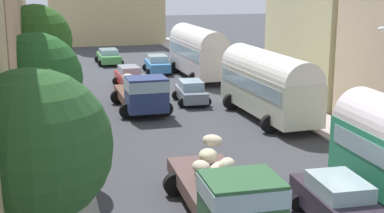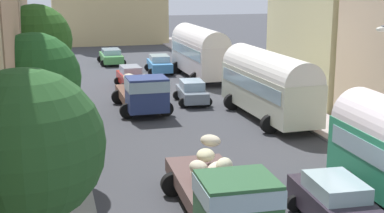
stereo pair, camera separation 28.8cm
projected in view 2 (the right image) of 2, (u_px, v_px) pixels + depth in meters
name	position (u px, v px, depth m)	size (l,w,h in m)	color
ground_plane	(161.00, 97.00, 38.22)	(154.00, 154.00, 0.00)	#393B3F
sidewalk_left	(53.00, 102.00, 36.44)	(2.50, 70.00, 0.14)	gray
sidewalk_right	(260.00, 90.00, 39.96)	(2.50, 70.00, 0.14)	#ABA09F
building_right_2	(334.00, 0.00, 36.78)	(5.99, 9.80, 13.07)	beige
parked_bus_1	(268.00, 82.00, 31.77)	(3.54, 9.01, 3.95)	beige
parked_bus_2	(200.00, 50.00, 44.56)	(3.41, 8.94, 4.15)	silver
cargo_truck_0	(223.00, 192.00, 18.36)	(3.29, 7.09, 2.23)	#2A5833
cargo_truck_1	(143.00, 92.00, 33.52)	(3.23, 6.60, 2.43)	navy
car_0	(131.00, 77.00, 41.16)	(2.24, 4.09, 1.61)	red
car_1	(111.00, 56.00, 52.11)	(2.44, 4.39, 1.42)	#4C994C
car_2	(335.00, 202.00, 18.41)	(2.46, 4.31, 1.64)	#2B232E
car_3	(192.00, 92.00, 36.20)	(2.32, 3.83, 1.49)	gray
car_4	(159.00, 64.00, 47.36)	(2.43, 4.10, 1.53)	#4289C7
pedestrian_0	(67.00, 128.00, 26.58)	(0.47, 0.47, 1.83)	#27344F
pedestrian_1	(52.00, 126.00, 26.89)	(0.49, 0.49, 1.83)	#4E474B
pedestrian_2	(40.00, 125.00, 27.03)	(0.46, 0.46, 1.81)	#816B5A
pedestrian_3	(51.00, 86.00, 36.74)	(0.49, 0.49, 1.76)	#70735A
pedestrian_4	(37.00, 126.00, 27.07)	(0.55, 0.55, 1.79)	#706257
roadside_tree_0	(26.00, 147.00, 12.37)	(3.57, 3.57, 6.23)	brown
roadside_tree_1	(35.00, 79.00, 21.57)	(3.60, 3.60, 6.06)	brown
roadside_tree_2	(36.00, 41.00, 27.41)	(3.56, 3.56, 6.83)	brown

